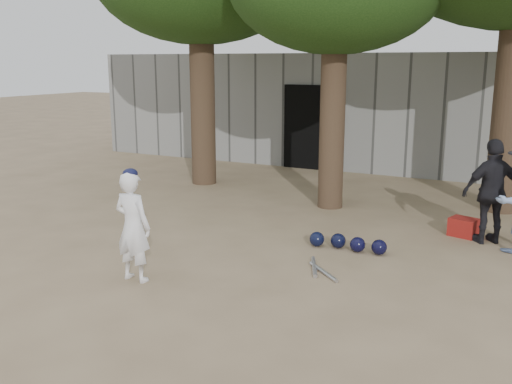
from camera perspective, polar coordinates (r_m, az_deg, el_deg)
The scene contains 7 objects.
ground at distance 7.95m, azimuth -7.21°, elevation -7.69°, with size 70.00×70.00×0.00m, color #937C5E.
boy_player at distance 7.47m, azimuth -12.22°, elevation -3.40°, with size 0.53×0.35×1.44m, color white.
spectator_dark at distance 9.53m, azimuth 22.58°, elevation 0.03°, with size 0.96×0.40×1.64m, color black.
red_bag at distance 9.90m, azimuth 20.05°, elevation -3.32°, with size 0.42×0.32×0.30m, color maroon.
back_building at distance 17.05m, azimuth 12.66°, elevation 8.28°, with size 16.00×5.24×3.00m.
helmet_row at distance 8.74m, azimuth 9.14°, elevation -5.04°, with size 1.19×0.30×0.23m.
bat_pile at distance 7.86m, azimuth 6.29°, elevation -7.68°, with size 0.64×0.72×0.06m.
Camera 1 is at (4.23, -6.13, 2.78)m, focal length 40.00 mm.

